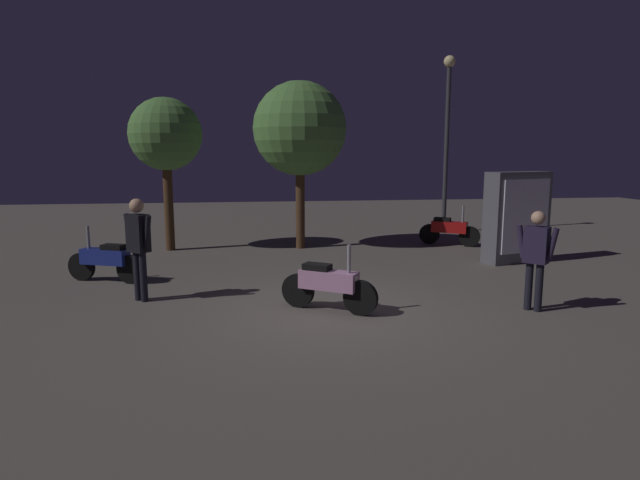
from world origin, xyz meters
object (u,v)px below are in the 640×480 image
motorcycle_red_parked_right (449,230)px  kiosk_billboard (517,217)px  motorcycle_blue_parked_left (105,260)px  motorcycle_pink_foreground (328,284)px  person_rider_beside (138,240)px  person_bystander_far (536,252)px  streetlamp_near (447,123)px

motorcycle_red_parked_right → kiosk_billboard: (0.70, -2.38, 0.61)m
motorcycle_blue_parked_left → motorcycle_red_parked_right: same height
motorcycle_pink_foreground → person_rider_beside: person_rider_beside is taller
motorcycle_pink_foreground → motorcycle_red_parked_right: bearing=85.9°
person_rider_beside → motorcycle_pink_foreground: bearing=-67.5°
person_rider_beside → kiosk_billboard: bearing=-33.2°
motorcycle_blue_parked_left → person_bystander_far: (7.34, -2.96, 0.52)m
person_rider_beside → kiosk_billboard: size_ratio=0.84×
person_rider_beside → kiosk_billboard: 8.36m
motorcycle_red_parked_right → kiosk_billboard: bearing=-40.5°
person_bystander_far → kiosk_billboard: kiosk_billboard is taller
motorcycle_blue_parked_left → motorcycle_red_parked_right: bearing=-137.5°
motorcycle_red_parked_right → person_bystander_far: person_bystander_far is taller
person_bystander_far → motorcycle_pink_foreground: bearing=129.0°
person_rider_beside → streetlamp_near: streetlamp_near is taller
person_bystander_far → kiosk_billboard: 4.09m
streetlamp_near → kiosk_billboard: size_ratio=2.61×
motorcycle_blue_parked_left → streetlamp_near: 11.06m
motorcycle_pink_foreground → kiosk_billboard: size_ratio=0.69×
motorcycle_blue_parked_left → motorcycle_red_parked_right: 8.88m
motorcycle_pink_foreground → motorcycle_red_parked_right: size_ratio=1.01×
motorcycle_pink_foreground → person_rider_beside: (-3.10, 1.03, 0.62)m
person_rider_beside → kiosk_billboard: kiosk_billboard is taller
motorcycle_red_parked_right → person_bystander_far: 6.22m
motorcycle_pink_foreground → motorcycle_blue_parked_left: (-4.05, 2.54, 0.00)m
person_bystander_far → streetlamp_near: size_ratio=0.30×
kiosk_billboard → motorcycle_red_parked_right: bearing=-90.6°
motorcycle_blue_parked_left → motorcycle_red_parked_right: size_ratio=1.09×
motorcycle_red_parked_right → person_rider_beside: 8.73m
kiosk_billboard → motorcycle_pink_foreground: bearing=17.0°
person_bystander_far → streetlamp_near: (1.72, 8.56, 2.48)m
motorcycle_pink_foreground → streetlamp_near: 10.02m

